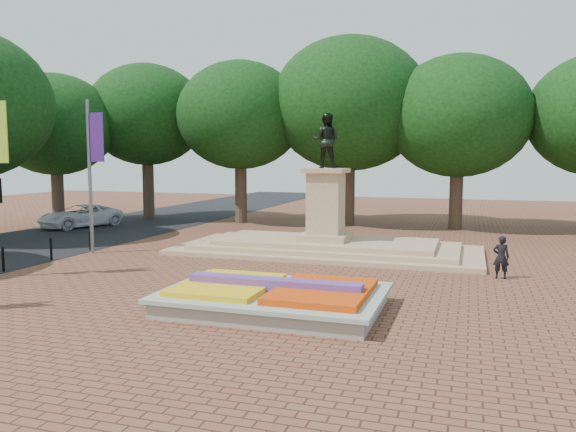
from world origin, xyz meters
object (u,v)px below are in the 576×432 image
at_px(monument, 326,234).
at_px(flower_bed, 275,297).
at_px(van, 80,216).
at_px(pedestrian, 501,257).

bearing_deg(monument, flower_bed, -84.13).
bearing_deg(monument, van, 165.67).
bearing_deg(van, pedestrian, 3.49).
xyz_separation_m(van, pedestrian, (24.55, -7.86, 0.08)).
bearing_deg(monument, pedestrian, -25.12).
distance_m(van, pedestrian, 25.77).
height_order(van, pedestrian, pedestrian).
distance_m(flower_bed, van, 23.12).
relative_size(flower_bed, pedestrian, 3.98).
xyz_separation_m(flower_bed, van, (-18.11, 14.36, 0.33)).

